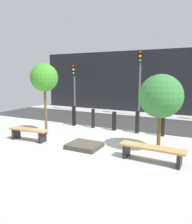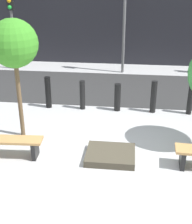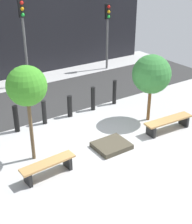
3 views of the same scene
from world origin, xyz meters
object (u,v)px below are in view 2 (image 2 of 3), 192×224
Objects in this scene: bollard_left at (82,95)px; bollard_far_right at (191,97)px; bollard_right at (153,97)px; traffic_light_west at (11,16)px; planter_bed at (110,155)px; bench_left at (7,144)px; tree_behind_left_bench at (14,44)px; bollard_center at (117,97)px; traffic_light_mid_west at (125,6)px; bollard_far_left at (48,92)px.

bollard_far_right is (3.35, 0.00, 0.07)m from bollard_left.
traffic_light_west reaches higher than bollard_right.
planter_bed is 1.22× the size of bollard_left.
bench_left reaches higher than planter_bed.
tree_behind_left_bench is at bearing 160.29° from planter_bed.
traffic_light_mid_west is (0.00, 4.24, 2.37)m from bollard_center.
bollard_far_right reaches higher than bollard_far_left.
traffic_light_mid_west reaches higher than bollard_center.
bollard_right reaches higher than planter_bed.
bollard_right reaches higher than bench_left.
traffic_light_mid_west is (-1.12, 4.24, 2.30)m from bollard_right.
tree_behind_left_bench is 0.75× the size of traffic_light_mid_west.
tree_behind_left_bench is at bearing -150.93° from bollard_right.
traffic_light_mid_west is (2.43, 6.21, 0.35)m from tree_behind_left_bench.
bollard_center is at bearing 180.00° from bollard_far_right.
traffic_light_west is (-4.85, 7.08, 2.25)m from planter_bed.
bollard_far_left is (0.20, 3.04, 0.17)m from bench_left.
traffic_light_west is at bearing 138.86° from bollard_center.
bollard_left is at bearing 180.00° from bollard_far_right.
bollard_far_right is at bearing 0.00° from bollard_center.
traffic_light_west reaches higher than bench_left.
bollard_far_right reaches higher than bollard_center.
traffic_light_mid_west is at bearing 90.00° from planter_bed.
bollard_center is at bearing 90.00° from planter_bed.
bollard_left is at bearing 180.00° from bollard_center.
traffic_light_west is (-3.73, 4.23, 1.86)m from bollard_left.
tree_behind_left_bench is 3.72m from bollard_center.
bollard_center is 4.85m from traffic_light_mid_west.
traffic_light_mid_west is at bearing 90.00° from bollard_center.
tree_behind_left_bench is 3.25× the size of bollard_left.
bench_left is at bearing -108.47° from traffic_light_mid_west.
tree_behind_left_bench is 5.41m from bollard_far_right.
planter_bed is 3.08m from bollard_right.
bollard_left is 3.35m from bollard_far_right.
tree_behind_left_bench is 3.00× the size of bollard_far_left.
bench_left is 0.50× the size of traffic_light_west.
bollard_far_left is 5.31m from traffic_light_mid_west.
planter_bed is 0.37× the size of tree_behind_left_bench.
bollard_right reaches higher than bollard_left.
traffic_light_mid_west is (1.12, 4.24, 2.34)m from bollard_left.
planter_bed is 0.28× the size of traffic_light_mid_west.
bollard_far_left is at bearing 180.00° from bollard_center.
bollard_far_right is (4.66, 1.97, -1.91)m from tree_behind_left_bench.
bench_left is 1.67× the size of bollard_right.
traffic_light_west reaches higher than bollard_far_right.
bollard_far_right is at bearing 51.88° from planter_bed.
bollard_far_left is 2.23m from bollard_center.
bollard_far_left reaches higher than bench_left.
bollard_far_left is (0.20, 1.97, -1.94)m from tree_behind_left_bench.
bench_left is 1.48× the size of planter_bed.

